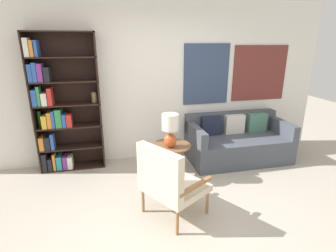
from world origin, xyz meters
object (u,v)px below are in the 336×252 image
object	(u,v)px
couch	(237,142)
table_lamp	(170,129)
armchair	(168,180)
bookshelf	(58,110)
side_table	(171,148)

from	to	relation	value
couch	table_lamp	bearing A→B (deg)	-158.92
armchair	table_lamp	world-z (taller)	table_lamp
bookshelf	armchair	xyz separation A→B (m)	(1.37, -1.66, -0.50)
bookshelf	couch	world-z (taller)	bookshelf
side_table	armchair	bearing A→B (deg)	-106.34
armchair	table_lamp	xyz separation A→B (m)	(0.23, 0.85, 0.33)
couch	side_table	size ratio (longest dim) A/B	2.99
bookshelf	table_lamp	size ratio (longest dim) A/B	4.32
bookshelf	armchair	bearing A→B (deg)	-50.31
couch	side_table	distance (m)	1.39
armchair	couch	size ratio (longest dim) A/B	0.54
couch	table_lamp	world-z (taller)	table_lamp
bookshelf	couch	distance (m)	3.05
armchair	side_table	size ratio (longest dim) A/B	1.60
bookshelf	table_lamp	distance (m)	1.81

